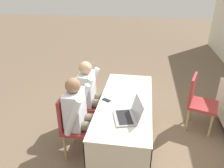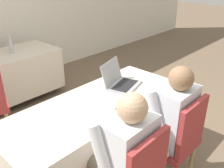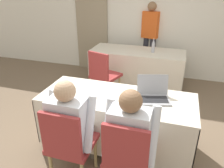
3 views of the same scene
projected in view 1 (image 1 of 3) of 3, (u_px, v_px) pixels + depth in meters
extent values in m
plane|color=brown|center=(124.00, 141.00, 3.39)|extent=(24.00, 24.00, 0.00)
cube|color=beige|center=(126.00, 101.00, 3.07)|extent=(1.83, 0.73, 0.02)
cube|color=beige|center=(101.00, 117.00, 3.26)|extent=(1.83, 0.01, 0.60)
cube|color=beige|center=(150.00, 122.00, 3.16)|extent=(1.83, 0.01, 0.60)
cube|color=beige|center=(130.00, 91.00, 4.02)|extent=(0.01, 0.73, 0.60)
cube|color=beige|center=(117.00, 167.00, 2.40)|extent=(0.01, 0.73, 0.60)
cylinder|color=#333333|center=(124.00, 139.00, 3.36)|extent=(0.06, 0.06, 0.11)
cube|color=#99999E|center=(124.00, 118.00, 2.68)|extent=(0.41, 0.34, 0.02)
cube|color=black|center=(124.00, 117.00, 2.68)|extent=(0.35, 0.25, 0.00)
cube|color=#99999E|center=(137.00, 108.00, 2.64)|extent=(0.37, 0.17, 0.23)
cube|color=black|center=(137.00, 108.00, 2.64)|extent=(0.33, 0.15, 0.20)
cube|color=black|center=(106.00, 100.00, 3.08)|extent=(0.11, 0.14, 0.01)
cube|color=#192333|center=(106.00, 100.00, 3.08)|extent=(0.10, 0.12, 0.00)
cube|color=white|center=(110.00, 109.00, 2.88)|extent=(0.25, 0.32, 0.00)
cylinder|color=tan|center=(99.00, 123.00, 3.47)|extent=(0.04, 0.04, 0.41)
cylinder|color=tan|center=(103.00, 111.00, 3.78)|extent=(0.04, 0.04, 0.41)
cylinder|color=tan|center=(78.00, 121.00, 3.52)|extent=(0.04, 0.04, 0.41)
cylinder|color=tan|center=(84.00, 110.00, 3.83)|extent=(0.04, 0.04, 0.41)
cube|color=#9E3333|center=(90.00, 104.00, 3.55)|extent=(0.44, 0.44, 0.05)
cube|color=#9E3333|center=(78.00, 90.00, 3.47)|extent=(0.40, 0.04, 0.45)
cylinder|color=tan|center=(90.00, 150.00, 2.93)|extent=(0.04, 0.04, 0.41)
cylinder|color=tan|center=(96.00, 133.00, 3.24)|extent=(0.04, 0.04, 0.41)
cylinder|color=tan|center=(65.00, 147.00, 2.98)|extent=(0.04, 0.04, 0.41)
cylinder|color=tan|center=(73.00, 131.00, 3.29)|extent=(0.04, 0.04, 0.41)
cube|color=#9E3333|center=(80.00, 127.00, 3.01)|extent=(0.44, 0.44, 0.05)
cube|color=#9E3333|center=(64.00, 110.00, 2.93)|extent=(0.40, 0.04, 0.45)
cylinder|color=tan|center=(211.00, 126.00, 3.41)|extent=(0.04, 0.04, 0.41)
cylinder|color=tan|center=(213.00, 114.00, 3.69)|extent=(0.04, 0.04, 0.41)
cylinder|color=tan|center=(188.00, 120.00, 3.56)|extent=(0.04, 0.04, 0.41)
cylinder|color=tan|center=(191.00, 109.00, 3.84)|extent=(0.04, 0.04, 0.41)
cube|color=#9E3333|center=(203.00, 105.00, 3.52)|extent=(0.56, 0.56, 0.05)
cube|color=#9E3333|center=(193.00, 89.00, 3.50)|extent=(0.40, 0.17, 0.45)
cylinder|color=#665B4C|center=(97.00, 103.00, 3.41)|extent=(0.13, 0.42, 0.13)
cylinder|color=#665B4C|center=(99.00, 97.00, 3.57)|extent=(0.13, 0.42, 0.13)
cylinder|color=#665B4C|center=(108.00, 120.00, 3.51)|extent=(0.10, 0.10, 0.46)
cylinder|color=#665B4C|center=(110.00, 114.00, 3.67)|extent=(0.10, 0.10, 0.46)
cube|color=silver|center=(87.00, 89.00, 3.43)|extent=(0.36, 0.22, 0.52)
cylinder|color=silver|center=(86.00, 95.00, 3.23)|extent=(0.08, 0.26, 0.54)
cylinder|color=silver|center=(92.00, 83.00, 3.61)|extent=(0.08, 0.26, 0.54)
sphere|color=tan|center=(85.00, 68.00, 3.28)|extent=(0.20, 0.20, 0.20)
cylinder|color=#665B4C|center=(87.00, 126.00, 2.87)|extent=(0.13, 0.42, 0.13)
cylinder|color=#665B4C|center=(90.00, 119.00, 3.03)|extent=(0.13, 0.42, 0.13)
cylinder|color=#665B4C|center=(101.00, 145.00, 2.98)|extent=(0.10, 0.10, 0.46)
cylinder|color=#665B4C|center=(103.00, 137.00, 3.14)|extent=(0.10, 0.10, 0.46)
cube|color=silver|center=(75.00, 109.00, 2.89)|extent=(0.36, 0.22, 0.52)
cylinder|color=silver|center=(73.00, 118.00, 2.70)|extent=(0.08, 0.26, 0.54)
cylinder|color=silver|center=(82.00, 101.00, 3.07)|extent=(0.08, 0.26, 0.54)
sphere|color=#8C6647|center=(73.00, 86.00, 2.74)|extent=(0.20, 0.20, 0.20)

